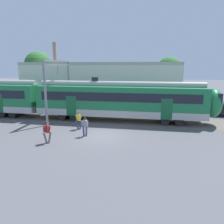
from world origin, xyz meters
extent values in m
plane|color=#515156|center=(0.00, 0.00, 0.00)|extent=(160.00, 160.00, 0.00)
cube|color=#605951|center=(-10.36, 5.57, 0.01)|extent=(80.00, 4.40, 0.01)
cube|color=#B7B7B2|center=(0.64, 5.57, 1.05)|extent=(18.00, 3.06, 0.70)
cube|color=#1E7542|center=(0.64, 5.57, 2.60)|extent=(18.00, 3.00, 2.40)
cube|color=black|center=(0.64, 4.06, 2.80)|extent=(16.56, 0.03, 0.90)
cube|color=#165731|center=(5.59, 4.05, 1.75)|extent=(1.10, 0.04, 2.10)
cube|color=#165731|center=(-4.31, 4.05, 1.75)|extent=(1.10, 0.04, 2.10)
cylinder|color=#9C9C97|center=(0.64, 5.57, 3.98)|extent=(17.64, 0.70, 0.70)
cube|color=black|center=(-2.06, 5.57, 4.53)|extent=(0.70, 0.12, 0.40)
cylinder|color=black|center=(6.92, 5.57, 0.45)|extent=(0.90, 2.40, 0.90)
cylinder|color=black|center=(5.52, 5.57, 0.45)|extent=(0.90, 2.40, 0.90)
cylinder|color=black|center=(-4.24, 5.57, 0.45)|extent=(0.90, 2.40, 0.90)
cylinder|color=black|center=(-5.64, 5.57, 0.45)|extent=(0.90, 2.40, 0.90)
ellipsoid|color=#1E7542|center=(10.19, 5.57, 2.25)|extent=(1.80, 2.85, 2.95)
cube|color=black|center=(10.54, 5.57, 2.85)|extent=(0.40, 2.40, 1.00)
cylinder|color=black|center=(-11.68, 5.57, 0.45)|extent=(0.90, 2.40, 0.90)
cylinder|color=black|center=(-13.08, 5.57, 0.45)|extent=(0.90, 2.40, 0.90)
cylinder|color=#6B6051|center=(-3.71, -2.41, 0.43)|extent=(0.30, 0.38, 0.87)
cylinder|color=#6B6051|center=(-4.00, -2.57, 0.43)|extent=(0.30, 0.38, 0.87)
cube|color=red|center=(-3.86, -2.49, 1.14)|extent=(0.43, 0.38, 0.56)
cylinder|color=red|center=(-4.09, -2.46, 1.09)|extent=(0.20, 0.26, 0.52)
cylinder|color=red|center=(-3.62, -2.53, 1.09)|extent=(0.20, 0.26, 0.52)
sphere|color=tan|center=(-3.85, -2.48, 1.53)|extent=(0.22, 0.22, 0.22)
sphere|color=black|center=(-3.86, -2.49, 1.56)|extent=(0.20, 0.20, 0.20)
cube|color=maroon|center=(-3.94, -2.65, 1.16)|extent=(0.32, 0.27, 0.40)
cylinder|color=navy|center=(-2.81, 1.49, 0.43)|extent=(0.33, 0.37, 0.87)
cylinder|color=navy|center=(-2.50, 1.61, 0.43)|extent=(0.33, 0.37, 0.87)
cube|color=gold|center=(-2.66, 1.55, 1.14)|extent=(0.43, 0.41, 0.56)
cylinder|color=gold|center=(-2.43, 1.48, 1.09)|extent=(0.22, 0.25, 0.52)
cylinder|color=gold|center=(-2.88, 1.62, 1.09)|extent=(0.22, 0.25, 0.52)
sphere|color=#9E7051|center=(-2.67, 1.53, 1.53)|extent=(0.22, 0.22, 0.22)
sphere|color=black|center=(-2.66, 1.55, 1.56)|extent=(0.20, 0.20, 0.20)
cylinder|color=navy|center=(-1.38, -0.21, 0.43)|extent=(0.18, 0.37, 0.87)
cylinder|color=navy|center=(-1.53, -0.51, 0.43)|extent=(0.18, 0.37, 0.87)
cube|color=gray|center=(-1.46, -0.36, 1.14)|extent=(0.38, 0.27, 0.56)
cylinder|color=gray|center=(-1.67, -0.46, 1.09)|extent=(0.11, 0.25, 0.52)
cylinder|color=gray|center=(-1.24, -0.26, 1.09)|extent=(0.11, 0.25, 0.52)
sphere|color=brown|center=(-1.46, -0.34, 1.53)|extent=(0.22, 0.22, 0.22)
sphere|color=black|center=(-1.46, -0.36, 1.56)|extent=(0.20, 0.20, 0.20)
cube|color=black|center=(12.77, 10.09, 0.64)|extent=(4.09, 1.88, 0.68)
cube|color=black|center=(12.62, 10.10, 1.26)|extent=(1.98, 1.55, 0.56)
cylinder|color=black|center=(11.58, 10.94, 0.30)|extent=(0.61, 0.24, 0.60)
cylinder|color=black|center=(11.49, 9.39, 0.30)|extent=(0.61, 0.24, 0.60)
cylinder|color=gray|center=(-6.32, 2.37, 3.25)|extent=(0.24, 0.24, 6.50)
cylinder|color=gray|center=(-6.32, 8.77, 3.25)|extent=(0.24, 0.24, 6.50)
cube|color=gray|center=(-6.32, 5.57, 6.45)|extent=(0.20, 6.40, 0.16)
cube|color=gray|center=(-6.32, 5.57, 6.05)|extent=(0.20, 6.40, 0.16)
cylinder|color=black|center=(-6.32, 5.57, 5.45)|extent=(0.03, 0.03, 1.00)
cube|color=beige|center=(-3.21, 12.71, 3.00)|extent=(21.99, 5.00, 6.00)
cube|color=#A7A39B|center=(-3.21, 12.71, 6.20)|extent=(21.99, 5.00, 0.40)
cylinder|color=#8C6656|center=(-9.80, 12.71, 7.60)|extent=(0.50, 0.50, 3.20)
cylinder|color=brown|center=(6.50, 16.31, 2.10)|extent=(0.32, 0.32, 4.19)
sphere|color=#2D662D|center=(6.50, 16.31, 5.44)|extent=(3.57, 3.57, 3.57)
cylinder|color=brown|center=(-14.47, 16.32, 2.25)|extent=(0.32, 0.32, 4.50)
sphere|color=#2D662D|center=(-14.47, 16.32, 6.04)|extent=(4.40, 4.40, 4.40)
camera|label=1|loc=(4.02, -17.63, 5.99)|focal=35.00mm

